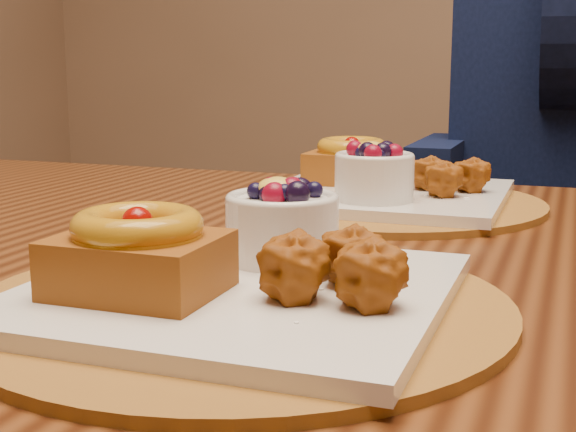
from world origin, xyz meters
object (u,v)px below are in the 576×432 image
object	(u,v)px
place_setting_near	(239,276)
place_setting_far	(382,187)
dining_table	(330,322)
chair_far	(530,296)
diner	(571,92)

from	to	relation	value
place_setting_near	place_setting_far	distance (m)	0.43
dining_table	place_setting_near	xyz separation A→B (m)	(-0.00, -0.22, 0.10)
dining_table	place_setting_far	size ratio (longest dim) A/B	4.21
place_setting_near	chair_far	distance (m)	1.25
place_setting_far	chair_far	distance (m)	0.85
dining_table	chair_far	world-z (taller)	chair_far
diner	place_setting_near	bearing A→B (deg)	-79.78
place_setting_near	chair_far	bearing A→B (deg)	83.10
place_setting_far	diner	xyz separation A→B (m)	(0.20, 0.62, 0.09)
dining_table	diner	distance (m)	0.88
chair_far	diner	size ratio (longest dim) A/B	0.98
place_setting_far	chair_far	size ratio (longest dim) A/B	0.47
place_setting_near	diner	xyz separation A→B (m)	(0.20, 1.06, 0.09)
place_setting_near	chair_far	xyz separation A→B (m)	(0.14, 1.19, -0.33)
place_setting_near	diner	bearing A→B (deg)	79.29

